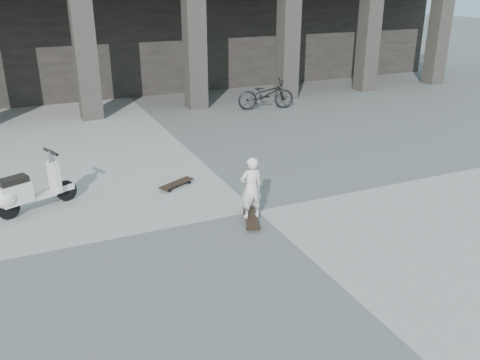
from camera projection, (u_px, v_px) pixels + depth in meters
name	position (u px, v px, depth m)	size (l,w,h in m)	color
ground	(257.00, 211.00, 9.87)	(90.00, 90.00, 0.00)	#51514E
colonnade	(108.00, 9.00, 20.41)	(28.00, 8.82, 6.00)	black
longboard	(251.00, 218.00, 9.42)	(0.53, 0.98, 0.10)	black
skateboard_spare	(176.00, 184.00, 10.97)	(0.86, 0.58, 0.10)	black
child	(251.00, 188.00, 9.19)	(0.42, 0.28, 1.16)	beige
scooter	(22.00, 192.00, 9.61)	(1.52, 0.83, 1.12)	black
bicycle	(266.00, 94.00, 17.34)	(0.68, 1.94, 1.02)	black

